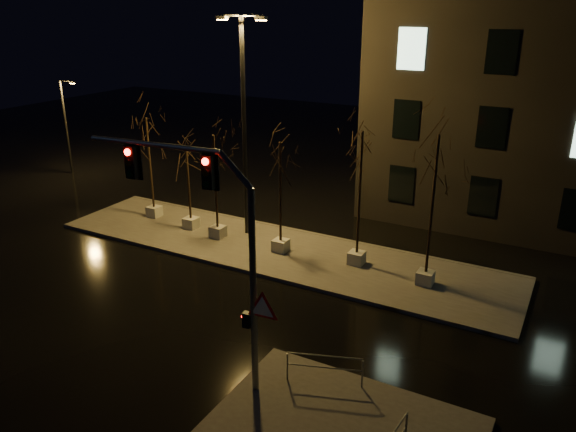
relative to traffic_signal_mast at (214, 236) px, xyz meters
The scene contains 12 objects.
ground 6.70m from the traffic_signal_mast, 137.25° to the left, with size 90.00×90.00×0.00m, color black.
median 10.87m from the traffic_signal_mast, 110.45° to the left, with size 22.00×5.00×0.15m, color #494641.
tree_0 14.80m from the traffic_signal_mast, 138.80° to the left, with size 1.80×1.80×5.43m.
tree_1 12.63m from the traffic_signal_mast, 131.87° to the left, with size 1.80×1.80×4.16m.
tree_2 11.14m from the traffic_signal_mast, 125.78° to the left, with size 1.80×1.80×5.16m.
tree_3 9.56m from the traffic_signal_mast, 108.48° to the left, with size 1.80×1.80×5.22m.
tree_4 9.47m from the traffic_signal_mast, 86.77° to the left, with size 1.80×1.80×6.01m.
tree_5 9.74m from the traffic_signal_mast, 67.77° to the left, with size 1.80×1.80×6.30m.
traffic_signal_mast is the anchor object (origin of this frame).
streetlight_main 11.64m from the traffic_signal_mast, 118.67° to the left, with size 2.54×0.33×10.20m.
streetlight_far 25.88m from the traffic_signal_mast, 147.72° to the left, with size 1.21×0.41×6.20m.
guard_rail_a 5.09m from the traffic_signal_mast, 24.69° to the left, with size 2.15×0.79×0.98m.
Camera 1 is at (11.94, -14.57, 10.74)m, focal length 35.00 mm.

